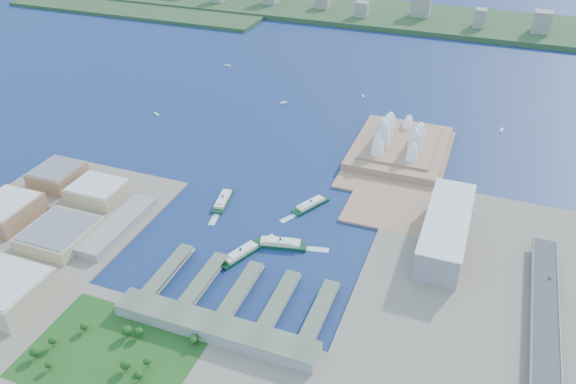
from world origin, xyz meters
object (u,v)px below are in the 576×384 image
at_px(opera_house, 402,133).
at_px(car_c, 550,278).
at_px(ferry_d, 280,242).
at_px(ferry_a, 223,199).
at_px(ferry_c, 241,252).
at_px(ferry_b, 311,203).
at_px(toaster_building, 446,230).

xyz_separation_m(opera_house, car_c, (199.00, -239.21, -16.48)).
height_order(opera_house, ferry_d, opera_house).
distance_m(ferry_a, ferry_c, 111.76).
relative_size(opera_house, car_c, 39.09).
xyz_separation_m(ferry_b, ferry_d, (-6.39, -87.44, 0.59)).
height_order(ferry_a, car_c, car_c).
xyz_separation_m(opera_house, ferry_d, (-82.33, -268.47, -26.36)).
bearing_deg(car_c, toaster_building, -19.79).
distance_m(ferry_c, car_c, 321.77).
height_order(ferry_a, ferry_b, ferry_a).
xyz_separation_m(ferry_a, ferry_c, (66.44, -89.87, 0.20)).
bearing_deg(ferry_c, ferry_d, -114.51).
bearing_deg(car_c, opera_house, -50.24).
bearing_deg(toaster_building, ferry_a, -177.70).
bearing_deg(toaster_building, opera_house, 114.23).
bearing_deg(ferry_a, ferry_b, 5.95).
bearing_deg(ferry_c, ferry_b, -86.59).
relative_size(toaster_building, ferry_a, 2.85).
xyz_separation_m(toaster_building, ferry_c, (-206.65, -100.83, -15.15)).
distance_m(opera_house, ferry_b, 198.16).
height_order(opera_house, toaster_building, opera_house).
relative_size(toaster_building, ferry_b, 2.90).
bearing_deg(car_c, ferry_b, -11.95).
relative_size(opera_house, ferry_b, 3.37).
xyz_separation_m(ferry_a, car_c, (382.09, -28.26, 10.37)).
relative_size(toaster_building, car_c, 33.66).
relative_size(opera_house, ferry_a, 3.31).
bearing_deg(car_c, ferry_d, 5.94).
distance_m(toaster_building, ferry_a, 273.74).
relative_size(ferry_a, ferry_d, 0.91).
bearing_deg(opera_house, ferry_b, -112.76).
xyz_separation_m(ferry_c, car_c, (315.65, 61.61, 10.17)).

